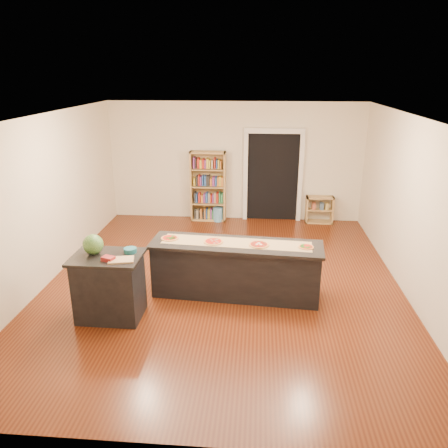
# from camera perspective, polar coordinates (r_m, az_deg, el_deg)

# --- Properties ---
(room) EXTENTS (6.00, 7.00, 2.80)m
(room) POSITION_cam_1_polar(r_m,az_deg,el_deg) (7.09, -0.13, 2.51)
(room) COLOR beige
(room) RESTS_ON ground
(doorway) EXTENTS (1.40, 0.09, 2.21)m
(doorway) POSITION_cam_1_polar(r_m,az_deg,el_deg) (10.47, 6.41, 6.87)
(doorway) COLOR black
(doorway) RESTS_ON room
(kitchen_island) EXTENTS (2.71, 0.73, 0.90)m
(kitchen_island) POSITION_cam_1_polar(r_m,az_deg,el_deg) (7.04, 1.55, -5.90)
(kitchen_island) COLOR black
(kitchen_island) RESTS_ON ground
(side_counter) EXTENTS (0.99, 0.72, 0.98)m
(side_counter) POSITION_cam_1_polar(r_m,az_deg,el_deg) (6.63, -14.74, -7.89)
(side_counter) COLOR black
(side_counter) RESTS_ON ground
(bookshelf) EXTENTS (0.84, 0.30, 1.68)m
(bookshelf) POSITION_cam_1_polar(r_m,az_deg,el_deg) (10.46, -2.08, 4.92)
(bookshelf) COLOR tan
(bookshelf) RESTS_ON ground
(low_shelf) EXTENTS (0.65, 0.28, 0.65)m
(low_shelf) POSITION_cam_1_polar(r_m,az_deg,el_deg) (10.65, 12.34, 1.85)
(low_shelf) COLOR tan
(low_shelf) RESTS_ON ground
(waste_bin) EXTENTS (0.23, 0.23, 0.34)m
(waste_bin) POSITION_cam_1_polar(r_m,az_deg,el_deg) (10.56, -0.79, 1.28)
(waste_bin) COLOR #5C9ECF
(waste_bin) RESTS_ON ground
(kraft_paper) EXTENTS (2.38, 0.60, 0.00)m
(kraft_paper) POSITION_cam_1_polar(r_m,az_deg,el_deg) (6.89, 1.61, -2.45)
(kraft_paper) COLOR #A28253
(kraft_paper) RESTS_ON kitchen_island
(watermelon) EXTENTS (0.29, 0.29, 0.29)m
(watermelon) POSITION_cam_1_polar(r_m,az_deg,el_deg) (6.49, -16.73, -2.57)
(watermelon) COLOR #144214
(watermelon) RESTS_ON side_counter
(cutting_board) EXTENTS (0.38, 0.30, 0.02)m
(cutting_board) POSITION_cam_1_polar(r_m,az_deg,el_deg) (6.22, -13.28, -4.59)
(cutting_board) COLOR tan
(cutting_board) RESTS_ON side_counter
(package_red) EXTENTS (0.20, 0.17, 0.06)m
(package_red) POSITION_cam_1_polar(r_m,az_deg,el_deg) (6.26, -14.89, -4.39)
(package_red) COLOR maroon
(package_red) RESTS_ON side_counter
(package_teal) EXTENTS (0.18, 0.18, 0.07)m
(package_teal) POSITION_cam_1_polar(r_m,az_deg,el_deg) (6.45, -12.15, -3.38)
(package_teal) COLOR #195966
(package_teal) RESTS_ON side_counter
(pizza_a) EXTENTS (0.28, 0.28, 0.02)m
(pizza_a) POSITION_cam_1_polar(r_m,az_deg,el_deg) (7.10, -7.10, -1.83)
(pizza_a) COLOR #BB8248
(pizza_a) RESTS_ON kitchen_island
(pizza_b) EXTENTS (0.31, 0.31, 0.02)m
(pizza_b) POSITION_cam_1_polar(r_m,az_deg,el_deg) (6.90, -1.40, -2.30)
(pizza_b) COLOR #BB8248
(pizza_b) RESTS_ON kitchen_island
(pizza_c) EXTENTS (0.31, 0.31, 0.02)m
(pizza_c) POSITION_cam_1_polar(r_m,az_deg,el_deg) (6.81, 4.58, -2.69)
(pizza_c) COLOR #BB8248
(pizza_c) RESTS_ON kitchen_island
(pizza_d) EXTENTS (0.25, 0.25, 0.02)m
(pizza_d) POSITION_cam_1_polar(r_m,az_deg,el_deg) (6.81, 10.66, -2.96)
(pizza_d) COLOR #BB8248
(pizza_d) RESTS_ON kitchen_island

